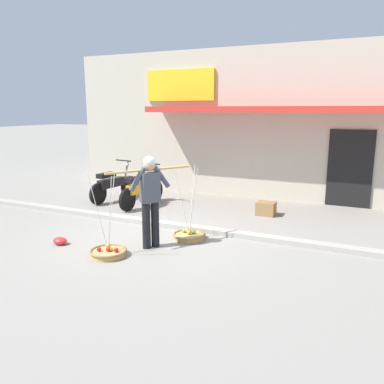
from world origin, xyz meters
name	(u,v)px	position (x,y,z in m)	size (l,w,h in m)	color
ground_plane	(157,237)	(0.00, 0.00, 0.00)	(90.00, 90.00, 0.00)	gray
sidewalk_curb	(173,225)	(0.00, 0.70, 0.05)	(20.00, 0.24, 0.10)	#AEA89C
fruit_vendor	(150,196)	(0.20, -0.55, 0.98)	(0.93, 1.43, 1.70)	black
fruit_basket_left_side	(108,252)	(-0.25, -1.26, 0.07)	(0.65, 0.65, 1.45)	tan
fruit_basket_right_side	(189,235)	(0.64, 0.16, 0.07)	(0.65, 0.65, 1.45)	tan
motorcycle_nearest_shop	(113,184)	(-2.71, 2.28, 0.45)	(0.54, 1.82, 1.09)	black
motorcycle_second_in_row	(141,189)	(-1.64, 2.04, 0.45)	(0.54, 1.82, 1.09)	black
storefront_building	(294,122)	(1.33, 6.79, 2.10)	(13.00, 6.00, 4.20)	beige
plastic_litter_bag	(60,241)	(-1.44, -1.16, 0.07)	(0.28, 0.22, 0.14)	red
wooden_crate	(266,209)	(1.56, 2.55, 0.16)	(0.44, 0.36, 0.32)	olive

